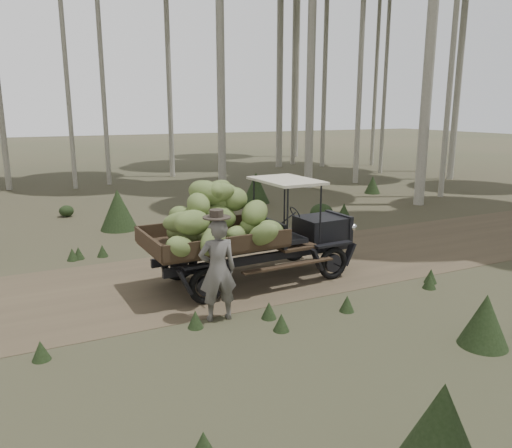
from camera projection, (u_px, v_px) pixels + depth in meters
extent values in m
plane|color=#473D2B|center=(204.00, 278.00, 10.62)|extent=(120.00, 120.00, 0.00)
cube|color=brown|center=(204.00, 278.00, 10.62)|extent=(70.00, 4.00, 0.01)
cube|color=black|center=(320.00, 228.00, 11.10)|extent=(0.97, 0.92, 0.51)
cube|color=black|center=(339.00, 226.00, 11.33)|extent=(0.13, 0.93, 0.58)
cube|color=black|center=(270.00, 231.00, 10.47)|extent=(0.13, 1.30, 0.51)
cube|color=#38281C|center=(213.00, 243.00, 9.89)|extent=(2.67, 1.78, 0.07)
cube|color=#38281C|center=(197.00, 226.00, 10.56)|extent=(2.60, 0.17, 0.30)
cube|color=#38281C|center=(231.00, 245.00, 9.13)|extent=(2.60, 0.17, 0.30)
cube|color=#38281C|center=(148.00, 243.00, 9.24)|extent=(0.13, 1.67, 0.30)
cube|color=beige|center=(286.00, 180.00, 10.42)|extent=(1.14, 1.63, 0.06)
cube|color=black|center=(248.00, 249.00, 10.72)|extent=(4.28, 0.28, 0.17)
cube|color=black|center=(264.00, 258.00, 10.12)|extent=(4.28, 0.28, 0.17)
torus|color=black|center=(295.00, 246.00, 11.78)|extent=(0.71, 0.16, 0.71)
torus|color=black|center=(333.00, 263.00, 10.50)|extent=(0.71, 0.16, 0.71)
torus|color=black|center=(179.00, 264.00, 10.44)|extent=(0.71, 0.16, 0.71)
torus|color=black|center=(206.00, 286.00, 9.16)|extent=(0.71, 0.16, 0.71)
sphere|color=beige|center=(330.00, 220.00, 11.72)|extent=(0.17, 0.17, 0.17)
sphere|color=beige|center=(353.00, 227.00, 11.00)|extent=(0.17, 0.17, 0.17)
ellipsoid|color=olive|center=(200.00, 232.00, 9.68)|extent=(0.79, 1.00, 0.71)
ellipsoid|color=olive|center=(192.00, 223.00, 9.00)|extent=(0.96, 0.81, 0.56)
ellipsoid|color=olive|center=(227.00, 196.00, 10.17)|extent=(0.67, 0.93, 0.72)
ellipsoid|color=olive|center=(217.00, 192.00, 9.64)|extent=(0.59, 0.72, 0.48)
ellipsoid|color=olive|center=(271.00, 231.00, 9.77)|extent=(0.95, 0.78, 0.66)
ellipsoid|color=olive|center=(214.00, 212.00, 10.30)|extent=(0.88, 0.85, 0.57)
ellipsoid|color=olive|center=(208.00, 202.00, 9.81)|extent=(0.85, 0.74, 0.47)
ellipsoid|color=olive|center=(219.00, 193.00, 9.61)|extent=(0.78, 0.59, 0.52)
ellipsoid|color=olive|center=(180.00, 248.00, 8.81)|extent=(0.85, 0.72, 0.64)
ellipsoid|color=olive|center=(220.00, 217.00, 9.70)|extent=(0.90, 0.62, 0.65)
ellipsoid|color=olive|center=(221.00, 201.00, 9.76)|extent=(0.69, 0.38, 0.55)
ellipsoid|color=olive|center=(206.00, 193.00, 9.62)|extent=(0.92, 0.86, 0.62)
ellipsoid|color=olive|center=(237.00, 235.00, 9.61)|extent=(0.73, 0.65, 0.45)
ellipsoid|color=olive|center=(182.00, 217.00, 9.69)|extent=(0.61, 0.83, 0.46)
ellipsoid|color=olive|center=(198.00, 205.00, 9.32)|extent=(0.44, 0.66, 0.54)
ellipsoid|color=olive|center=(206.00, 191.00, 9.72)|extent=(0.41, 0.77, 0.42)
ellipsoid|color=olive|center=(187.00, 232.00, 9.67)|extent=(0.72, 0.90, 0.55)
ellipsoid|color=olive|center=(182.00, 222.00, 9.27)|extent=(0.88, 0.84, 0.50)
ellipsoid|color=olive|center=(234.00, 199.00, 9.90)|extent=(0.87, 0.82, 0.56)
ellipsoid|color=olive|center=(216.00, 190.00, 9.69)|extent=(0.79, 0.48, 0.54)
ellipsoid|color=olive|center=(254.00, 229.00, 9.88)|extent=(0.99, 0.78, 0.72)
ellipsoid|color=olive|center=(255.00, 213.00, 9.76)|extent=(0.92, 0.86, 0.69)
ellipsoid|color=olive|center=(206.00, 198.00, 9.87)|extent=(0.81, 0.80, 0.56)
ellipsoid|color=olive|center=(207.00, 190.00, 9.71)|extent=(0.68, 0.78, 0.50)
ellipsoid|color=olive|center=(184.00, 230.00, 9.91)|extent=(0.92, 0.76, 0.63)
ellipsoid|color=olive|center=(213.00, 240.00, 8.89)|extent=(0.87, 0.85, 0.70)
ellipsoid|color=olive|center=(263.00, 234.00, 9.37)|extent=(0.77, 0.84, 0.65)
imported|color=#5A5652|center=(218.00, 270.00, 8.39)|extent=(0.70, 0.51, 1.77)
cylinder|color=#332B24|center=(217.00, 217.00, 8.18)|extent=(0.53, 0.53, 0.02)
cylinder|color=#332B24|center=(217.00, 214.00, 8.17)|extent=(0.27, 0.27, 0.14)
cylinder|color=#B2AD9E|center=(464.00, 18.00, 23.72)|extent=(0.32, 0.32, 15.47)
cylinder|color=#B2AD9E|center=(167.00, 17.00, 24.65)|extent=(0.26, 0.26, 15.89)
cylinder|color=#B2AD9E|center=(389.00, 6.00, 25.77)|extent=(0.21, 0.21, 17.32)
cylinder|color=#B2AD9E|center=(431.00, 19.00, 26.76)|extent=(0.27, 0.27, 16.43)
cylinder|color=#B2AD9E|center=(379.00, 26.00, 29.87)|extent=(0.24, 0.24, 16.64)
cylinder|color=#B2AD9E|center=(298.00, 21.00, 35.27)|extent=(0.38, 0.38, 19.03)
cone|color=#233319|center=(373.00, 185.00, 21.13)|extent=(0.66, 0.66, 0.74)
cone|color=#233319|center=(344.00, 213.00, 15.57)|extent=(0.59, 0.59, 0.66)
ellipsoid|color=#233319|center=(66.00, 211.00, 16.62)|extent=(0.47, 0.47, 0.38)
cone|color=#233319|center=(118.00, 210.00, 14.78)|extent=(1.09, 1.09, 1.21)
cone|color=#233319|center=(440.00, 444.00, 4.46)|extent=(1.09, 1.09, 1.21)
ellipsoid|color=#233319|center=(322.00, 213.00, 15.80)|extent=(0.73, 0.73, 0.58)
cone|color=#233319|center=(485.00, 320.00, 7.54)|extent=(0.74, 0.74, 0.83)
cone|color=#233319|center=(256.00, 188.00, 18.99)|extent=(1.04, 1.04, 1.16)
cone|color=#233319|center=(102.00, 251.00, 12.15)|extent=(0.27, 0.27, 0.30)
cone|color=#233319|center=(41.00, 350.00, 7.15)|extent=(0.27, 0.27, 0.30)
cone|color=#233319|center=(72.00, 254.00, 11.84)|extent=(0.27, 0.27, 0.30)
cone|color=#233319|center=(195.00, 319.00, 8.21)|extent=(0.27, 0.27, 0.30)
cone|color=#233319|center=(281.00, 322.00, 8.09)|extent=(0.27, 0.27, 0.30)
cone|color=#233319|center=(78.00, 253.00, 11.95)|extent=(0.27, 0.27, 0.30)
cone|color=#233319|center=(329.00, 227.00, 14.55)|extent=(0.27, 0.27, 0.30)
cone|color=#233319|center=(431.00, 276.00, 10.33)|extent=(0.27, 0.27, 0.30)
cone|color=#233319|center=(231.00, 234.00, 13.81)|extent=(0.27, 0.27, 0.30)
cone|color=#233319|center=(347.00, 303.00, 8.87)|extent=(0.27, 0.27, 0.30)
cone|color=#233319|center=(166.00, 248.00, 12.36)|extent=(0.27, 0.27, 0.30)
cone|color=#233319|center=(269.00, 310.00, 8.57)|extent=(0.27, 0.27, 0.30)
cone|color=#233319|center=(430.00, 281.00, 10.00)|extent=(0.27, 0.27, 0.30)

